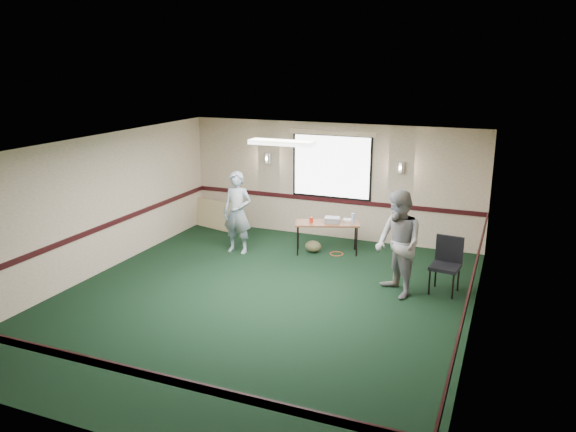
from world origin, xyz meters
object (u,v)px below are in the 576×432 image
at_px(folding_table, 327,225).
at_px(person_left, 237,212).
at_px(conference_chair, 447,260).
at_px(person_right, 398,244).
at_px(projector, 332,220).

height_order(folding_table, person_left, person_left).
distance_m(conference_chair, person_left, 4.52).
bearing_deg(person_left, conference_chair, -6.42).
height_order(folding_table, person_right, person_right).
distance_m(projector, person_right, 2.52).
distance_m(folding_table, person_left, 1.96).
bearing_deg(folding_table, conference_chair, -43.88).
relative_size(folding_table, person_left, 0.82).
bearing_deg(person_right, person_left, -146.29).
relative_size(projector, person_right, 0.17).
xyz_separation_m(person_left, person_right, (3.68, -1.03, 0.05)).
bearing_deg(conference_chair, projector, 160.96).
xyz_separation_m(folding_table, conference_chair, (2.67, -1.20, -0.04)).
bearing_deg(folding_table, person_right, -62.20).
relative_size(conference_chair, person_right, 0.53).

